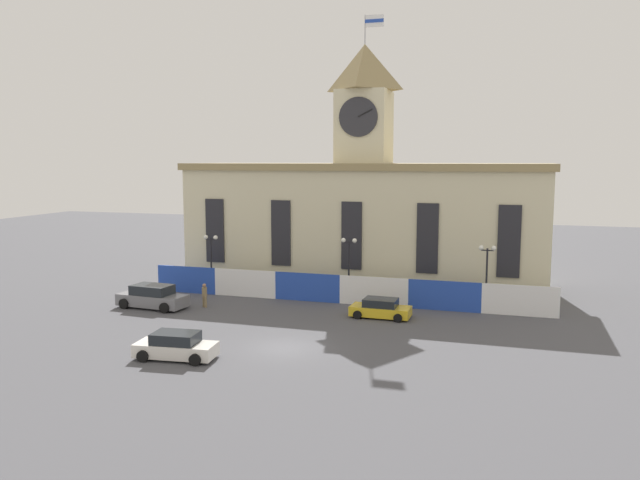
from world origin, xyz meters
TOP-DOWN VIEW (x-y plane):
  - ground_plane at (0.00, 0.00)m, footprint 160.00×160.00m
  - civic_building at (0.00, 19.91)m, footprint 31.54×8.81m
  - banner_fence at (0.00, 12.16)m, footprint 31.91×0.12m
  - street_lamp_center at (-11.48, 13.16)m, footprint 1.26×0.36m
  - street_lamp_far_left at (0.45, 13.16)m, footprint 1.26×0.36m
  - street_lamp_far_right at (10.90, 13.16)m, footprint 1.26×0.36m
  - car_gray_pickup at (-13.04, 6.55)m, footprint 5.44×2.69m
  - car_white_taxi at (-5.14, -3.65)m, footprint 4.65×2.48m
  - car_yellow_coupe at (3.91, 8.77)m, footprint 4.24×2.20m
  - pedestrian at (-9.40, 7.91)m, footprint 0.54×0.54m

SIDE VIEW (x-z plane):
  - ground_plane at x=0.00m, z-range 0.00..0.00m
  - car_yellow_coupe at x=3.91m, z-range -0.05..1.30m
  - car_white_taxi at x=-5.14m, z-range -0.06..1.44m
  - car_gray_pickup at x=-13.04m, z-range -0.07..1.68m
  - pedestrian at x=-9.40m, z-range 0.08..1.89m
  - banner_fence at x=0.00m, z-range 0.00..2.21m
  - street_lamp_center at x=-11.48m, z-range 1.11..5.92m
  - street_lamp_far_right at x=10.90m, z-range 1.11..5.95m
  - street_lamp_far_left at x=0.45m, z-range 1.13..6.13m
  - civic_building at x=0.00m, z-range -5.48..17.76m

